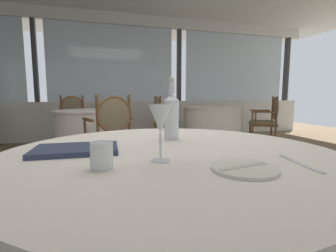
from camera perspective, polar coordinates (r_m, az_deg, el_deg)
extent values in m
plane|color=#756047|center=(2.17, -5.39, -19.93)|extent=(13.27, 13.27, 0.00)
cube|color=silver|center=(5.76, -12.50, 1.43)|extent=(10.05, 0.12, 0.85)
cube|color=silver|center=(5.98, -13.14, 23.38)|extent=(10.05, 0.12, 0.25)
cube|color=silver|center=(5.80, -12.87, 14.06)|extent=(2.77, 0.02, 1.70)
cube|color=#333338|center=(5.90, -28.74, 13.26)|extent=(0.08, 0.14, 1.70)
cube|color=silver|center=(6.76, 15.62, 12.97)|extent=(2.77, 0.02, 1.70)
cube|color=#333338|center=(6.08, 2.58, 13.91)|extent=(0.08, 0.14, 1.70)
cube|color=#333338|center=(7.68, 25.98, 11.80)|extent=(0.08, 0.14, 1.70)
cylinder|color=white|center=(1.00, 0.45, -6.38)|extent=(1.35, 1.35, 0.02)
cylinder|color=white|center=(1.15, 0.43, -25.22)|extent=(1.31, 1.31, 0.74)
cylinder|color=silver|center=(0.78, 17.33, -9.44)|extent=(0.20, 0.20, 0.01)
cube|color=silver|center=(0.78, 17.34, -9.07)|extent=(0.18, 0.05, 0.00)
cube|color=silver|center=(0.92, 28.56, -7.71)|extent=(0.05, 0.20, 0.00)
cylinder|color=white|center=(1.23, 0.80, 1.42)|extent=(0.08, 0.08, 0.20)
cone|color=white|center=(1.23, 0.81, 6.78)|extent=(0.08, 0.08, 0.03)
cylinder|color=white|center=(1.23, 0.81, 8.88)|extent=(0.03, 0.03, 0.06)
sphere|color=silver|center=(1.23, 0.82, 10.84)|extent=(0.03, 0.03, 0.03)
cylinder|color=white|center=(0.84, -1.77, -8.08)|extent=(0.06, 0.06, 0.00)
cylinder|color=white|center=(0.83, -1.78, -4.89)|extent=(0.01, 0.01, 0.09)
cone|color=white|center=(0.82, -1.81, 1.66)|extent=(0.08, 0.08, 0.10)
cylinder|color=white|center=(0.78, -15.28, -6.64)|extent=(0.07, 0.07, 0.08)
cube|color=#2D3856|center=(1.04, -20.70, -5.15)|extent=(0.33, 0.22, 0.02)
cylinder|color=white|center=(4.88, 10.54, 4.32)|extent=(1.18, 1.18, 0.02)
cylinder|color=white|center=(4.91, 10.44, -0.13)|extent=(1.14, 1.14, 0.74)
cube|color=brown|center=(5.03, -0.19, 0.69)|extent=(0.63, 0.63, 0.05)
cube|color=#75664C|center=(5.03, -0.19, 1.18)|extent=(0.58, 0.58, 0.04)
cylinder|color=brown|center=(5.21, 2.46, -1.54)|extent=(0.04, 0.04, 0.39)
cylinder|color=brown|center=(4.83, 1.59, -2.24)|extent=(0.04, 0.04, 0.39)
cylinder|color=brown|center=(5.30, -1.80, -1.39)|extent=(0.04, 0.04, 0.39)
cylinder|color=brown|center=(4.92, -2.99, -2.07)|extent=(0.04, 0.04, 0.39)
cylinder|color=brown|center=(5.25, -1.82, 4.16)|extent=(0.04, 0.04, 0.53)
cylinder|color=brown|center=(4.86, -3.03, 3.91)|extent=(0.04, 0.04, 0.53)
ellipsoid|color=#75664C|center=(5.06, -2.57, 4.34)|extent=(0.23, 0.37, 0.45)
torus|color=brown|center=(5.06, -2.57, 4.34)|extent=(0.25, 0.42, 0.46)
cube|color=brown|center=(5.25, 0.65, 3.65)|extent=(0.34, 0.21, 0.03)
cylinder|color=brown|center=(5.23, 2.16, 2.42)|extent=(0.03, 0.03, 0.22)
cube|color=brown|center=(4.76, -0.64, 3.28)|extent=(0.34, 0.21, 0.03)
cylinder|color=brown|center=(4.74, 1.02, 1.93)|extent=(0.03, 0.03, 0.22)
cube|color=brown|center=(4.95, 21.26, 0.42)|extent=(0.63, 0.63, 0.05)
cube|color=#75664C|center=(4.95, 21.29, 0.92)|extent=(0.58, 0.58, 0.04)
cylinder|color=brown|center=(4.76, 19.09, -2.60)|extent=(0.04, 0.04, 0.42)
cylinder|color=brown|center=(5.15, 18.63, -1.86)|extent=(0.04, 0.04, 0.42)
cylinder|color=brown|center=(4.82, 23.83, -2.70)|extent=(0.04, 0.04, 0.42)
cylinder|color=brown|center=(5.21, 23.01, -1.96)|extent=(0.04, 0.04, 0.42)
cylinder|color=brown|center=(4.77, 24.14, 3.35)|extent=(0.04, 0.04, 0.50)
cylinder|color=brown|center=(5.16, 23.29, 3.64)|extent=(0.04, 0.04, 0.50)
ellipsoid|color=#75664C|center=(4.96, 23.88, 3.78)|extent=(0.23, 0.37, 0.42)
torus|color=brown|center=(4.96, 23.88, 3.78)|extent=(0.24, 0.39, 0.43)
cube|color=brown|center=(4.68, 21.59, 3.06)|extent=(0.34, 0.21, 0.03)
cylinder|color=brown|center=(4.67, 19.82, 1.77)|extent=(0.03, 0.03, 0.22)
cube|color=brown|center=(5.17, 20.78, 3.44)|extent=(0.34, 0.21, 0.03)
cylinder|color=brown|center=(5.16, 19.17, 2.28)|extent=(0.03, 0.03, 0.22)
cylinder|color=white|center=(3.99, -18.16, 3.47)|extent=(1.05, 1.05, 0.02)
cylinder|color=white|center=(4.03, -17.95, -1.96)|extent=(1.01, 1.01, 0.74)
cube|color=brown|center=(4.85, -20.81, 0.18)|extent=(0.58, 0.58, 0.05)
cube|color=#75664C|center=(4.84, -20.84, 0.69)|extent=(0.53, 0.53, 0.04)
cylinder|color=brown|center=(4.74, -17.78, -2.66)|extent=(0.04, 0.04, 0.41)
cylinder|color=brown|center=(4.64, -22.52, -3.05)|extent=(0.04, 0.04, 0.41)
cylinder|color=brown|center=(5.12, -19.04, -1.99)|extent=(0.04, 0.04, 0.41)
cylinder|color=brown|center=(5.03, -23.44, -2.35)|extent=(0.04, 0.04, 0.41)
cylinder|color=brown|center=(5.06, -19.28, 3.82)|extent=(0.04, 0.04, 0.53)
cylinder|color=brown|center=(4.98, -23.74, 3.57)|extent=(0.04, 0.04, 0.53)
ellipsoid|color=#75664C|center=(5.03, -21.54, 4.01)|extent=(0.39, 0.17, 0.44)
torus|color=brown|center=(5.03, -21.54, 4.01)|extent=(0.44, 0.17, 0.46)
cube|color=brown|center=(4.87, -18.02, 3.23)|extent=(0.15, 0.36, 0.03)
cylinder|color=brown|center=(4.74, -17.50, 1.82)|extent=(0.03, 0.03, 0.22)
cube|color=brown|center=(4.75, -23.83, 2.88)|extent=(0.15, 0.36, 0.03)
cylinder|color=brown|center=(4.62, -23.44, 1.43)|extent=(0.03, 0.03, 0.22)
cube|color=brown|center=(3.20, -13.71, -2.68)|extent=(0.58, 0.58, 0.05)
cube|color=#75664C|center=(3.19, -13.74, -1.92)|extent=(0.53, 0.53, 0.04)
cylinder|color=brown|center=(3.38, -17.98, -6.43)|extent=(0.04, 0.04, 0.42)
cylinder|color=brown|center=(3.50, -11.66, -5.74)|extent=(0.04, 0.04, 0.42)
cylinder|color=brown|center=(3.00, -15.85, -8.03)|extent=(0.04, 0.04, 0.42)
cylinder|color=brown|center=(3.14, -8.86, -7.15)|extent=(0.04, 0.04, 0.42)
cylinder|color=brown|center=(2.91, -16.20, 1.93)|extent=(0.04, 0.04, 0.52)
cylinder|color=brown|center=(3.06, -9.05, 2.36)|extent=(0.04, 0.04, 0.52)
ellipsoid|color=#75664C|center=(2.96, -12.45, 2.64)|extent=(0.39, 0.17, 0.44)
torus|color=brown|center=(2.96, -12.45, 2.64)|extent=(0.44, 0.17, 0.45)
cube|color=brown|center=(3.11, -18.29, 1.44)|extent=(0.15, 0.36, 0.03)
cylinder|color=brown|center=(3.26, -18.89, -0.29)|extent=(0.03, 0.03, 0.22)
cube|color=brown|center=(3.28, -9.87, 1.97)|extent=(0.15, 0.36, 0.03)
cylinder|color=brown|center=(3.42, -10.79, 0.31)|extent=(0.03, 0.03, 0.22)
cylinder|color=brown|center=(6.13, -34.73, -1.33)|extent=(0.04, 0.04, 0.43)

